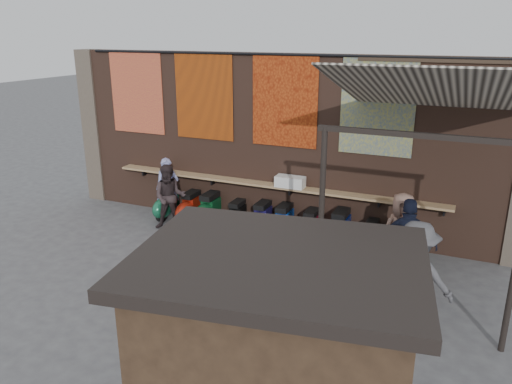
% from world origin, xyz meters
% --- Properties ---
extents(ground, '(70.00, 70.00, 0.00)m').
position_xyz_m(ground, '(0.00, 0.00, 0.00)').
color(ground, '#474749').
rests_on(ground, ground).
extents(brick_wall, '(10.00, 0.40, 4.00)m').
position_xyz_m(brick_wall, '(0.00, 2.70, 2.00)').
color(brick_wall, brown).
rests_on(brick_wall, ground).
extents(pier_left, '(0.50, 0.50, 4.00)m').
position_xyz_m(pier_left, '(-5.20, 2.70, 2.00)').
color(pier_left, '#4C4238').
rests_on(pier_left, ground).
extents(eating_counter, '(8.00, 0.32, 0.05)m').
position_xyz_m(eating_counter, '(0.00, 2.33, 1.10)').
color(eating_counter, '#9E7A51').
rests_on(eating_counter, brick_wall).
extents(shelf_box, '(0.65, 0.30, 0.25)m').
position_xyz_m(shelf_box, '(0.53, 2.30, 1.25)').
color(shelf_box, white).
rests_on(shelf_box, eating_counter).
extents(tapestry_redgold, '(1.50, 0.02, 2.00)m').
position_xyz_m(tapestry_redgold, '(-3.60, 2.48, 3.00)').
color(tapestry_redgold, maroon).
rests_on(tapestry_redgold, brick_wall).
extents(tapestry_sun, '(1.50, 0.02, 2.00)m').
position_xyz_m(tapestry_sun, '(-1.70, 2.48, 3.00)').
color(tapestry_sun, '#F85C0E').
rests_on(tapestry_sun, brick_wall).
extents(tapestry_orange, '(1.50, 0.02, 2.00)m').
position_xyz_m(tapestry_orange, '(0.30, 2.48, 3.00)').
color(tapestry_orange, '#AD4215').
rests_on(tapestry_orange, brick_wall).
extents(tapestry_multi, '(1.50, 0.02, 2.00)m').
position_xyz_m(tapestry_multi, '(2.30, 2.48, 3.00)').
color(tapestry_multi, '#26428E').
rests_on(tapestry_multi, brick_wall).
extents(hang_rail, '(9.50, 0.06, 0.06)m').
position_xyz_m(hang_rail, '(0.00, 2.47, 3.98)').
color(hang_rail, black).
rests_on(hang_rail, brick_wall).
extents(scooter_stool_0, '(0.35, 0.78, 0.74)m').
position_xyz_m(scooter_stool_0, '(-2.58, 2.01, 0.37)').
color(scooter_stool_0, '#186140').
rests_on(scooter_stool_0, ground).
extents(scooter_stool_1, '(0.36, 0.80, 0.76)m').
position_xyz_m(scooter_stool_1, '(-1.92, 1.99, 0.38)').
color(scooter_stool_1, maroon).
rests_on(scooter_stool_1, ground).
extents(scooter_stool_2, '(0.38, 0.84, 0.80)m').
position_xyz_m(scooter_stool_2, '(-1.38, 1.96, 0.40)').
color(scooter_stool_2, '#0E4925').
rests_on(scooter_stool_2, ground).
extents(scooter_stool_3, '(0.32, 0.72, 0.68)m').
position_xyz_m(scooter_stool_3, '(-0.69, 2.03, 0.34)').
color(scooter_stool_3, black).
rests_on(scooter_stool_3, ground).
extents(scooter_stool_4, '(0.35, 0.78, 0.74)m').
position_xyz_m(scooter_stool_4, '(-0.05, 2.03, 0.37)').
color(scooter_stool_4, '#1E1753').
rests_on(scooter_stool_4, ground).
extents(scooter_stool_5, '(0.36, 0.80, 0.76)m').
position_xyz_m(scooter_stool_5, '(0.48, 2.01, 0.38)').
color(scooter_stool_5, '#0E3C9A').
rests_on(scooter_stool_5, ground).
extents(scooter_stool_6, '(0.34, 0.76, 0.73)m').
position_xyz_m(scooter_stool_6, '(1.12, 2.03, 0.36)').
color(scooter_stool_6, maroon).
rests_on(scooter_stool_6, ground).
extents(scooter_stool_7, '(0.39, 0.87, 0.83)m').
position_xyz_m(scooter_stool_7, '(1.78, 1.99, 0.41)').
color(scooter_stool_7, navy).
rests_on(scooter_stool_7, ground).
extents(scooter_stool_8, '(0.32, 0.71, 0.68)m').
position_xyz_m(scooter_stool_8, '(2.44, 2.04, 0.34)').
color(scooter_stool_8, '#111343').
rests_on(scooter_stool_8, ground).
extents(scooter_stool_9, '(0.32, 0.70, 0.67)m').
position_xyz_m(scooter_stool_9, '(3.03, 2.02, 0.33)').
color(scooter_stool_9, '#0D5B24').
rests_on(scooter_stool_9, ground).
extents(diner_left, '(0.66, 0.56, 1.54)m').
position_xyz_m(diner_left, '(-2.53, 2.00, 0.77)').
color(diner_left, '#8A90CA').
rests_on(diner_left, ground).
extents(diner_right, '(0.94, 0.86, 1.55)m').
position_xyz_m(diner_right, '(-2.14, 1.50, 0.78)').
color(diner_right, '#302527').
rests_on(diner_right, ground).
extents(shopper_navy, '(1.07, 0.60, 1.73)m').
position_xyz_m(shopper_navy, '(3.32, 0.68, 0.86)').
color(shopper_navy, black).
rests_on(shopper_navy, ground).
extents(shopper_grey, '(1.17, 0.69, 1.80)m').
position_xyz_m(shopper_grey, '(3.58, -0.56, 0.90)').
color(shopper_grey, '#4C4C50').
rests_on(shopper_grey, ground).
extents(shopper_tan, '(0.94, 0.85, 1.62)m').
position_xyz_m(shopper_tan, '(3.12, 1.30, 0.81)').
color(shopper_tan, '#906B5C').
rests_on(shopper_tan, ground).
extents(market_stall, '(2.52, 2.04, 2.47)m').
position_xyz_m(market_stall, '(2.70, -4.01, 1.23)').
color(market_stall, black).
rests_on(market_stall, ground).
extents(stall_roof, '(2.83, 2.34, 0.12)m').
position_xyz_m(stall_roof, '(2.70, -4.01, 2.53)').
color(stall_roof, black).
rests_on(stall_roof, market_stall).
extents(stall_sign, '(1.19, 0.23, 0.50)m').
position_xyz_m(stall_sign, '(2.56, -3.14, 1.79)').
color(stall_sign, gold).
rests_on(stall_sign, market_stall).
extents(stall_shelf, '(1.88, 0.39, 0.06)m').
position_xyz_m(stall_shelf, '(2.56, -3.14, 0.90)').
color(stall_shelf, '#473321').
rests_on(stall_shelf, market_stall).
extents(awning_canvas, '(3.20, 3.28, 0.97)m').
position_xyz_m(awning_canvas, '(3.50, 0.90, 3.55)').
color(awning_canvas, beige).
rests_on(awning_canvas, brick_wall).
extents(awning_ledger, '(3.30, 0.08, 0.12)m').
position_xyz_m(awning_ledger, '(3.50, 2.49, 3.95)').
color(awning_ledger, '#33261C').
rests_on(awning_ledger, brick_wall).
extents(awning_header, '(3.00, 0.08, 0.08)m').
position_xyz_m(awning_header, '(3.50, -0.60, 3.08)').
color(awning_header, black).
rests_on(awning_header, awning_post_left).
extents(awning_post_left, '(0.09, 0.09, 3.10)m').
position_xyz_m(awning_post_left, '(2.10, -0.60, 1.55)').
color(awning_post_left, black).
rests_on(awning_post_left, ground).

